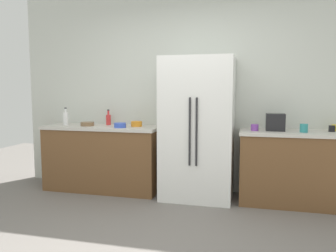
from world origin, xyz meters
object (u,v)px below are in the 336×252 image
refrigerator (197,129)px  cup_c (255,127)px  bowl_a (137,124)px  bottle_a (66,118)px  bottle_b (108,119)px  cup_b (332,129)px  bowl_c (120,125)px  cup_d (335,128)px  bowl_b (87,124)px  cup_a (304,128)px  toaster (275,122)px

refrigerator → cup_c: (0.70, -0.01, 0.04)m
cup_c → bowl_a: size_ratio=0.61×
bottle_a → bottle_b: bearing=17.3°
cup_b → refrigerator: bearing=-176.0°
cup_c → bowl_c: (-1.71, -0.07, -0.01)m
cup_d → cup_b: bearing=-121.9°
bowl_b → bowl_c: bearing=-9.2°
refrigerator → cup_a: refrigerator is taller
cup_a → cup_b: (0.33, 0.15, -0.01)m
bowl_c → bottle_a: bearing=174.0°
refrigerator → bowl_b: bearing=179.7°
cup_c → bowl_b: (-2.22, 0.02, -0.01)m
cup_b → cup_c: 0.89m
toaster → cup_a: 0.33m
refrigerator → bowl_a: size_ratio=11.97×
bowl_b → toaster: bearing=0.7°
bowl_a → bowl_c: (-0.17, -0.18, -0.00)m
cup_d → bowl_c: size_ratio=0.54×
bottle_a → cup_b: 3.44m
bowl_c → toaster: bearing=3.3°
bottle_a → bowl_a: bottle_a is taller
cup_b → bowl_b: size_ratio=0.40×
cup_a → toaster: bearing=166.2°
refrigerator → cup_c: refrigerator is taller
toaster → cup_d: bearing=13.5°
cup_d → bowl_c: 2.67m
bottle_a → cup_c: size_ratio=2.73×
bowl_b → refrigerator: bearing=-0.3°
bottle_b → bowl_b: 0.30m
refrigerator → bottle_a: 1.86m
bottle_a → bowl_c: bottle_a is taller
toaster → cup_d: toaster is taller
cup_b → bowl_c: size_ratio=0.46×
bowl_a → toaster: bearing=-2.0°
cup_d → cup_a: bearing=-147.8°
refrigerator → cup_d: 1.65m
bottle_b → bowl_b: (-0.23, -0.18, -0.05)m
bottle_a → cup_d: 3.50m
cup_b → toaster: bearing=-173.5°
bottle_a → bowl_c: (0.84, -0.09, -0.07)m
toaster → bowl_c: 1.95m
refrigerator → bowl_a: bearing=173.2°
bottle_b → bowl_b: size_ratio=1.19×
cup_c → cup_d: cup_c is taller
cup_a → cup_c: cup_a is taller
bottle_a → bowl_b: size_ratio=1.35×
toaster → bottle_b: (-2.23, 0.15, -0.02)m
bowl_a → bowl_b: 0.69m
cup_c → cup_d: size_ratio=1.06×
cup_a → bowl_b: cup_a is taller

